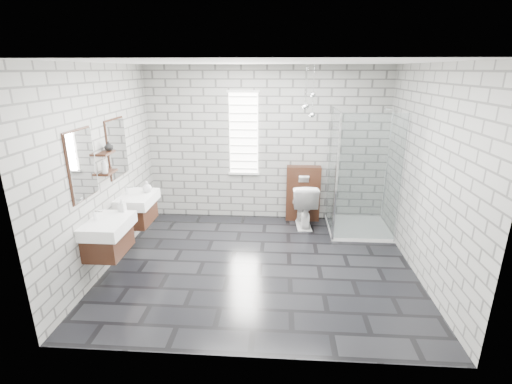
# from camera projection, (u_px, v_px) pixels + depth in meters

# --- Properties ---
(floor) EXTENTS (4.20, 3.60, 0.02)m
(floor) POSITION_uv_depth(u_px,v_px,m) (260.00, 264.00, 5.25)
(floor) COLOR black
(floor) RESTS_ON ground
(ceiling) EXTENTS (4.20, 3.60, 0.02)m
(ceiling) POSITION_uv_depth(u_px,v_px,m) (261.00, 61.00, 4.40)
(ceiling) COLOR white
(ceiling) RESTS_ON wall_back
(wall_back) EXTENTS (4.20, 0.02, 2.70)m
(wall_back) POSITION_uv_depth(u_px,v_px,m) (266.00, 145.00, 6.54)
(wall_back) COLOR #A0A09B
(wall_back) RESTS_ON floor
(wall_front) EXTENTS (4.20, 0.02, 2.70)m
(wall_front) POSITION_uv_depth(u_px,v_px,m) (249.00, 228.00, 3.11)
(wall_front) COLOR #A0A09B
(wall_front) RESTS_ON floor
(wall_left) EXTENTS (0.02, 3.60, 2.70)m
(wall_left) POSITION_uv_depth(u_px,v_px,m) (104.00, 169.00, 4.96)
(wall_left) COLOR #A0A09B
(wall_left) RESTS_ON floor
(wall_right) EXTENTS (0.02, 3.60, 2.70)m
(wall_right) POSITION_uv_depth(u_px,v_px,m) (427.00, 175.00, 4.69)
(wall_right) COLOR #A0A09B
(wall_right) RESTS_ON floor
(vanity_left) EXTENTS (0.47, 0.70, 1.57)m
(vanity_left) POSITION_uv_depth(u_px,v_px,m) (105.00, 227.00, 4.60)
(vanity_left) COLOR #3D1F12
(vanity_left) RESTS_ON wall_left
(vanity_right) EXTENTS (0.47, 0.70, 1.57)m
(vanity_right) POSITION_uv_depth(u_px,v_px,m) (135.00, 200.00, 5.54)
(vanity_right) COLOR #3D1F12
(vanity_right) RESTS_ON wall_left
(shelf_lower) EXTENTS (0.14, 0.30, 0.03)m
(shelf_lower) POSITION_uv_depth(u_px,v_px,m) (108.00, 172.00, 4.92)
(shelf_lower) COLOR #3D1F12
(shelf_lower) RESTS_ON wall_left
(shelf_upper) EXTENTS (0.14, 0.30, 0.03)m
(shelf_upper) POSITION_uv_depth(u_px,v_px,m) (106.00, 153.00, 4.83)
(shelf_upper) COLOR #3D1F12
(shelf_upper) RESTS_ON wall_left
(window) EXTENTS (0.56, 0.05, 1.48)m
(window) POSITION_uv_depth(u_px,v_px,m) (244.00, 134.00, 6.47)
(window) COLOR white
(window) RESTS_ON wall_back
(cistern_panel) EXTENTS (0.60, 0.20, 1.00)m
(cistern_panel) POSITION_uv_depth(u_px,v_px,m) (303.00, 193.00, 6.66)
(cistern_panel) COLOR #3D1F12
(cistern_panel) RESTS_ON floor
(flush_plate) EXTENTS (0.18, 0.01, 0.12)m
(flush_plate) POSITION_uv_depth(u_px,v_px,m) (304.00, 179.00, 6.47)
(flush_plate) COLOR silver
(flush_plate) RESTS_ON cistern_panel
(shower_enclosure) EXTENTS (1.00, 1.00, 2.03)m
(shower_enclosure) POSITION_uv_depth(u_px,v_px,m) (355.00, 204.00, 6.12)
(shower_enclosure) COLOR white
(shower_enclosure) RESTS_ON floor
(pendant_cluster) EXTENTS (0.22, 0.22, 0.81)m
(pendant_cluster) POSITION_uv_depth(u_px,v_px,m) (308.00, 105.00, 5.85)
(pendant_cluster) COLOR silver
(pendant_cluster) RESTS_ON ceiling
(toilet) EXTENTS (0.48, 0.78, 0.77)m
(toilet) POSITION_uv_depth(u_px,v_px,m) (303.00, 204.00, 6.46)
(toilet) COLOR white
(toilet) RESTS_ON floor
(soap_bottle_a) EXTENTS (0.09, 0.09, 0.18)m
(soap_bottle_a) POSITION_uv_depth(u_px,v_px,m) (122.00, 205.00, 4.83)
(soap_bottle_a) COLOR #B2B2B2
(soap_bottle_a) RESTS_ON vanity_left
(soap_bottle_b) EXTENTS (0.17, 0.17, 0.18)m
(soap_bottle_b) POSITION_uv_depth(u_px,v_px,m) (147.00, 187.00, 5.58)
(soap_bottle_b) COLOR #B2B2B2
(soap_bottle_b) RESTS_ON vanity_right
(soap_bottle_c) EXTENTS (0.10, 0.10, 0.21)m
(soap_bottle_c) POSITION_uv_depth(u_px,v_px,m) (104.00, 166.00, 4.78)
(soap_bottle_c) COLOR #B2B2B2
(soap_bottle_c) RESTS_ON shelf_lower
(vase) EXTENTS (0.15, 0.15, 0.12)m
(vase) POSITION_uv_depth(u_px,v_px,m) (109.00, 146.00, 4.89)
(vase) COLOR #B2B2B2
(vase) RESTS_ON shelf_upper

